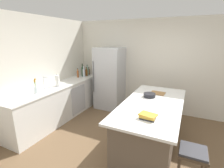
{
  "coord_description": "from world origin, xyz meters",
  "views": [
    {
      "loc": [
        0.9,
        -2.49,
        2.08
      ],
      "look_at": [
        -0.77,
        1.02,
        1.0
      ],
      "focal_mm": 26.57,
      "sensor_mm": 36.0,
      "label": 1
    }
  ],
  "objects_px": {
    "whiskey_bottle": "(86,73)",
    "cutting_board": "(158,93)",
    "gin_bottle": "(87,71)",
    "mixing_bowl": "(149,95)",
    "bar_stool": "(192,157)",
    "paper_towel_roll": "(57,81)",
    "refrigerator": "(110,78)",
    "cookbook_stack": "(148,116)",
    "syrup_bottle": "(89,72)",
    "sink_faucet": "(44,83)",
    "kitchen_island": "(151,125)",
    "flower_vase": "(36,89)",
    "soda_bottle": "(84,73)",
    "vinegar_bottle": "(78,74)",
    "wine_bottle": "(83,72)"
  },
  "relations": [
    {
      "from": "cutting_board",
      "to": "sink_faucet",
      "type": "bearing_deg",
      "value": -161.36
    },
    {
      "from": "bar_stool",
      "to": "cookbook_stack",
      "type": "height_order",
      "value": "cookbook_stack"
    },
    {
      "from": "refrigerator",
      "to": "vinegar_bottle",
      "type": "bearing_deg",
      "value": -159.86
    },
    {
      "from": "bar_stool",
      "to": "paper_towel_roll",
      "type": "bearing_deg",
      "value": 164.5
    },
    {
      "from": "paper_towel_roll",
      "to": "vinegar_bottle",
      "type": "xyz_separation_m",
      "value": [
        -0.12,
        0.99,
        -0.02
      ]
    },
    {
      "from": "kitchen_island",
      "to": "bar_stool",
      "type": "relative_size",
      "value": 3.39
    },
    {
      "from": "sink_faucet",
      "to": "syrup_bottle",
      "type": "xyz_separation_m",
      "value": [
        0.06,
        1.8,
        -0.06
      ]
    },
    {
      "from": "flower_vase",
      "to": "mixing_bowl",
      "type": "distance_m",
      "value": 2.43
    },
    {
      "from": "vinegar_bottle",
      "to": "cutting_board",
      "type": "bearing_deg",
      "value": -11.06
    },
    {
      "from": "wine_bottle",
      "to": "kitchen_island",
      "type": "bearing_deg",
      "value": -27.27
    },
    {
      "from": "soda_bottle",
      "to": "mixing_bowl",
      "type": "height_order",
      "value": "soda_bottle"
    },
    {
      "from": "flower_vase",
      "to": "whiskey_bottle",
      "type": "bearing_deg",
      "value": 89.42
    },
    {
      "from": "kitchen_island",
      "to": "cookbook_stack",
      "type": "xyz_separation_m",
      "value": [
        0.07,
        -0.66,
        0.49
      ]
    },
    {
      "from": "gin_bottle",
      "to": "wine_bottle",
      "type": "distance_m",
      "value": 0.2
    },
    {
      "from": "refrigerator",
      "to": "sink_faucet",
      "type": "xyz_separation_m",
      "value": [
        -0.89,
        -1.65,
        0.17
      ]
    },
    {
      "from": "whiskey_bottle",
      "to": "cutting_board",
      "type": "distance_m",
      "value": 2.49
    },
    {
      "from": "sink_faucet",
      "to": "paper_towel_roll",
      "type": "relative_size",
      "value": 0.96
    },
    {
      "from": "wine_bottle",
      "to": "vinegar_bottle",
      "type": "relative_size",
      "value": 1.43
    },
    {
      "from": "bar_stool",
      "to": "syrup_bottle",
      "type": "distance_m",
      "value": 3.95
    },
    {
      "from": "refrigerator",
      "to": "cutting_board",
      "type": "height_order",
      "value": "refrigerator"
    },
    {
      "from": "wine_bottle",
      "to": "soda_bottle",
      "type": "height_order",
      "value": "wine_bottle"
    },
    {
      "from": "mixing_bowl",
      "to": "gin_bottle",
      "type": "bearing_deg",
      "value": 152.94
    },
    {
      "from": "bar_stool",
      "to": "paper_towel_roll",
      "type": "distance_m",
      "value": 3.27
    },
    {
      "from": "whiskey_bottle",
      "to": "wine_bottle",
      "type": "xyz_separation_m",
      "value": [
        -0.08,
        -0.1,
        0.04
      ]
    },
    {
      "from": "kitchen_island",
      "to": "sink_faucet",
      "type": "relative_size",
      "value": 7.43
    },
    {
      "from": "flower_vase",
      "to": "wine_bottle",
      "type": "distance_m",
      "value": 1.82
    },
    {
      "from": "gin_bottle",
      "to": "mixing_bowl",
      "type": "bearing_deg",
      "value": -27.06
    },
    {
      "from": "kitchen_island",
      "to": "vinegar_bottle",
      "type": "height_order",
      "value": "vinegar_bottle"
    },
    {
      "from": "syrup_bottle",
      "to": "vinegar_bottle",
      "type": "bearing_deg",
      "value": -99.65
    },
    {
      "from": "wine_bottle",
      "to": "mixing_bowl",
      "type": "distance_m",
      "value": 2.53
    },
    {
      "from": "mixing_bowl",
      "to": "sink_faucet",
      "type": "bearing_deg",
      "value": -167.16
    },
    {
      "from": "wine_bottle",
      "to": "gin_bottle",
      "type": "bearing_deg",
      "value": 75.15
    },
    {
      "from": "kitchen_island",
      "to": "bar_stool",
      "type": "bearing_deg",
      "value": -46.99
    },
    {
      "from": "kitchen_island",
      "to": "refrigerator",
      "type": "relative_size",
      "value": 1.22
    },
    {
      "from": "kitchen_island",
      "to": "whiskey_bottle",
      "type": "bearing_deg",
      "value": 150.23
    },
    {
      "from": "vinegar_bottle",
      "to": "mixing_bowl",
      "type": "relative_size",
      "value": 1.13
    },
    {
      "from": "whiskey_bottle",
      "to": "vinegar_bottle",
      "type": "relative_size",
      "value": 1.03
    },
    {
      "from": "soda_bottle",
      "to": "cutting_board",
      "type": "height_order",
      "value": "soda_bottle"
    },
    {
      "from": "gin_bottle",
      "to": "cutting_board",
      "type": "bearing_deg",
      "value": -19.96
    },
    {
      "from": "syrup_bottle",
      "to": "gin_bottle",
      "type": "xyz_separation_m",
      "value": [
        0.01,
        -0.1,
        0.04
      ]
    },
    {
      "from": "mixing_bowl",
      "to": "soda_bottle",
      "type": "bearing_deg",
      "value": 158.34
    },
    {
      "from": "syrup_bottle",
      "to": "soda_bottle",
      "type": "bearing_deg",
      "value": -79.8
    },
    {
      "from": "soda_bottle",
      "to": "syrup_bottle",
      "type": "bearing_deg",
      "value": 100.2
    },
    {
      "from": "mixing_bowl",
      "to": "refrigerator",
      "type": "bearing_deg",
      "value": 142.55
    },
    {
      "from": "flower_vase",
      "to": "paper_towel_roll",
      "type": "relative_size",
      "value": 1.07
    },
    {
      "from": "flower_vase",
      "to": "whiskey_bottle",
      "type": "distance_m",
      "value": 1.92
    },
    {
      "from": "vinegar_bottle",
      "to": "flower_vase",
      "type": "bearing_deg",
      "value": -86.44
    },
    {
      "from": "refrigerator",
      "to": "cookbook_stack",
      "type": "height_order",
      "value": "refrigerator"
    },
    {
      "from": "kitchen_island",
      "to": "vinegar_bottle",
      "type": "xyz_separation_m",
      "value": [
        -2.51,
        1.08,
        0.57
      ]
    },
    {
      "from": "refrigerator",
      "to": "paper_towel_roll",
      "type": "xyz_separation_m",
      "value": [
        -0.8,
        -1.33,
        0.14
      ]
    }
  ]
}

